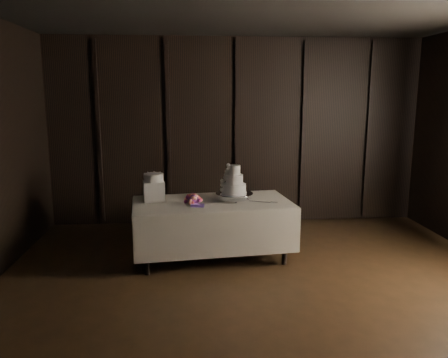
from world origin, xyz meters
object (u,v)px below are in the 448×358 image
at_px(bouquet, 193,200).
at_px(small_cake, 154,178).
at_px(cake_stand, 234,196).
at_px(wedding_cake, 232,182).
at_px(box_pedestal, 154,191).
at_px(display_table, 212,227).

xyz_separation_m(bouquet, small_cake, (-0.50, 0.24, 0.24)).
height_order(cake_stand, wedding_cake, wedding_cake).
height_order(bouquet, small_cake, small_cake).
height_order(bouquet, box_pedestal, box_pedestal).
bearing_deg(small_cake, cake_stand, -2.42).
bearing_deg(box_pedestal, wedding_cake, -3.35).
relative_size(display_table, wedding_cake, 5.77).
distance_m(box_pedestal, small_cake, 0.17).
relative_size(display_table, box_pedestal, 8.06).
xyz_separation_m(cake_stand, bouquet, (-0.53, -0.19, 0.01)).
distance_m(cake_stand, wedding_cake, 0.19).
bearing_deg(box_pedestal, small_cake, 0.00).
distance_m(bouquet, small_cake, 0.60).
height_order(cake_stand, bouquet, bouquet).
distance_m(bouquet, box_pedestal, 0.56).
bearing_deg(box_pedestal, bouquet, -25.32).
xyz_separation_m(wedding_cake, box_pedestal, (-1.00, 0.06, -0.11)).
relative_size(bouquet, box_pedestal, 1.40).
distance_m(display_table, bouquet, 0.48).
distance_m(wedding_cake, bouquet, 0.56).
relative_size(cake_stand, small_cake, 1.94).
bearing_deg(display_table, box_pedestal, 164.79).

